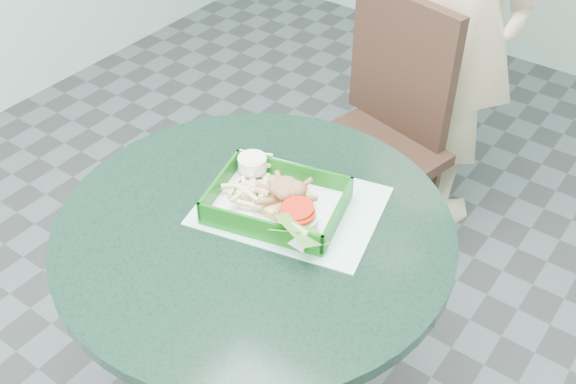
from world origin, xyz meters
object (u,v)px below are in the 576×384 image
Objects in this scene: crab_sandwich at (286,201)px; dining_chair at (382,123)px; food_basket at (277,212)px; cafe_table at (257,283)px; sauce_ramekin at (266,167)px.

dining_chair is at bearing 102.30° from crab_sandwich.
crab_sandwich is (0.02, 0.01, 0.03)m from food_basket.
crab_sandwich reaches higher than food_basket.
food_basket is (0.02, 0.06, 0.19)m from cafe_table.
dining_chair reaches higher than crab_sandwich.
crab_sandwich is 1.83× the size of sauce_ramekin.
dining_chair is 7.63× the size of crab_sandwich.
cafe_table is at bearing -103.96° from food_basket.
dining_chair is (-0.13, 0.82, -0.05)m from cafe_table.
cafe_table is 0.94× the size of dining_chair.
sauce_ramekin is at bearing 147.71° from crab_sandwich.
crab_sandwich is (0.16, -0.75, 0.27)m from dining_chair.
sauce_ramekin is (-0.11, 0.07, 0.00)m from crab_sandwich.
food_basket is at bearing -40.55° from sauce_ramekin.
dining_chair is at bearing 94.50° from sauce_ramekin.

